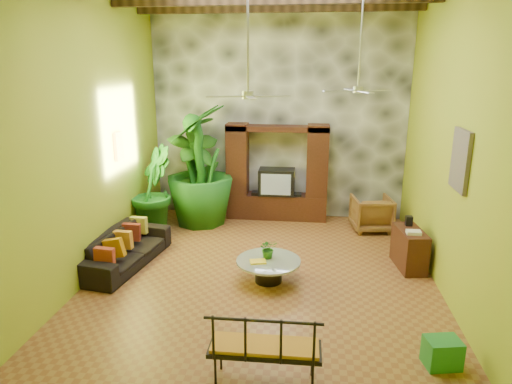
# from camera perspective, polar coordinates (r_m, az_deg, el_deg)

# --- Properties ---
(ground) EXTENTS (7.00, 7.00, 0.00)m
(ground) POSITION_cam_1_polar(r_m,az_deg,el_deg) (8.34, 0.88, -10.26)
(ground) COLOR brown
(ground) RESTS_ON ground
(back_wall) EXTENTS (6.00, 0.02, 5.00)m
(back_wall) POSITION_cam_1_polar(r_m,az_deg,el_deg) (11.04, 2.86, 9.76)
(back_wall) COLOR #96AF27
(back_wall) RESTS_ON ground
(left_wall) EXTENTS (0.02, 7.00, 5.00)m
(left_wall) POSITION_cam_1_polar(r_m,az_deg,el_deg) (8.43, -19.94, 6.92)
(left_wall) COLOR #96AF27
(left_wall) RESTS_ON ground
(right_wall) EXTENTS (0.02, 7.00, 5.00)m
(right_wall) POSITION_cam_1_polar(r_m,az_deg,el_deg) (7.86, 23.39, 5.98)
(right_wall) COLOR #96AF27
(right_wall) RESTS_ON ground
(stone_accent_wall) EXTENTS (5.98, 0.10, 4.98)m
(stone_accent_wall) POSITION_cam_1_polar(r_m,az_deg,el_deg) (10.98, 2.84, 9.73)
(stone_accent_wall) COLOR #36383E
(stone_accent_wall) RESTS_ON ground
(entertainment_center) EXTENTS (2.40, 0.55, 2.30)m
(entertainment_center) POSITION_cam_1_polar(r_m,az_deg,el_deg) (10.95, 2.61, 1.55)
(entertainment_center) COLOR #33170E
(entertainment_center) RESTS_ON ground
(ceiling_fan_front) EXTENTS (1.28, 1.28, 1.86)m
(ceiling_fan_front) POSITION_cam_1_polar(r_m,az_deg,el_deg) (7.12, -1.00, 13.67)
(ceiling_fan_front) COLOR #AFB0B4
(ceiling_fan_front) RESTS_ON ceiling
(ceiling_fan_back) EXTENTS (1.28, 1.28, 1.86)m
(ceiling_fan_back) POSITION_cam_1_polar(r_m,az_deg,el_deg) (8.69, 12.71, 13.71)
(ceiling_fan_back) COLOR #AFB0B4
(ceiling_fan_back) RESTS_ON ceiling
(wall_art_mask) EXTENTS (0.06, 0.32, 0.55)m
(wall_art_mask) POSITION_cam_1_polar(r_m,az_deg,el_deg) (9.37, -16.80, 5.53)
(wall_art_mask) COLOR yellow
(wall_art_mask) RESTS_ON left_wall
(wall_art_painting) EXTENTS (0.06, 0.70, 0.90)m
(wall_art_painting) POSITION_cam_1_polar(r_m,az_deg,el_deg) (7.32, 24.18, 3.64)
(wall_art_painting) COLOR #265C8C
(wall_art_painting) RESTS_ON right_wall
(sofa) EXTENTS (1.19, 2.30, 0.64)m
(sofa) POSITION_cam_1_polar(r_m,az_deg,el_deg) (8.94, -16.17, -6.81)
(sofa) COLOR black
(sofa) RESTS_ON ground
(wicker_armchair) EXTENTS (0.95, 0.97, 0.78)m
(wicker_armchair) POSITION_cam_1_polar(r_m,az_deg,el_deg) (10.64, 14.22, -2.60)
(wicker_armchair) COLOR brown
(wicker_armchair) RESTS_ON ground
(tall_plant_a) EXTENTS (1.47, 1.35, 2.31)m
(tall_plant_a) POSITION_cam_1_polar(r_m,az_deg,el_deg) (10.87, -7.57, 2.34)
(tall_plant_a) COLOR #28651A
(tall_plant_a) RESTS_ON ground
(tall_plant_b) EXTENTS (1.01, 1.19, 1.95)m
(tall_plant_b) POSITION_cam_1_polar(r_m,az_deg,el_deg) (10.26, -12.88, 0.21)
(tall_plant_b) COLOR #185E1A
(tall_plant_b) RESTS_ON ground
(tall_plant_c) EXTENTS (1.60, 1.60, 2.79)m
(tall_plant_c) POSITION_cam_1_polar(r_m,az_deg,el_deg) (10.57, -7.11, 3.31)
(tall_plant_c) COLOR #1C6119
(tall_plant_c) RESTS_ON ground
(coffee_table) EXTENTS (1.11, 1.11, 0.40)m
(coffee_table) POSITION_cam_1_polar(r_m,az_deg,el_deg) (8.00, 1.56, -9.42)
(coffee_table) COLOR black
(coffee_table) RESTS_ON ground
(centerpiece_plant) EXTENTS (0.38, 0.36, 0.34)m
(centerpiece_plant) POSITION_cam_1_polar(r_m,az_deg,el_deg) (7.96, 1.55, -7.06)
(centerpiece_plant) COLOR #26631A
(centerpiece_plant) RESTS_ON coffee_table
(yellow_tray) EXTENTS (0.31, 0.25, 0.03)m
(yellow_tray) POSITION_cam_1_polar(r_m,az_deg,el_deg) (7.84, 0.24, -8.69)
(yellow_tray) COLOR gold
(yellow_tray) RESTS_ON coffee_table
(iron_bench) EXTENTS (1.32, 0.50, 0.57)m
(iron_bench) POSITION_cam_1_polar(r_m,az_deg,el_deg) (5.52, 1.04, -18.64)
(iron_bench) COLOR black
(iron_bench) RESTS_ON ground
(side_console) EXTENTS (0.54, 0.97, 0.74)m
(side_console) POSITION_cam_1_polar(r_m,az_deg,el_deg) (8.93, 18.62, -6.73)
(side_console) COLOR #332210
(side_console) RESTS_ON ground
(green_bin) EXTENTS (0.48, 0.40, 0.37)m
(green_bin) POSITION_cam_1_polar(r_m,az_deg,el_deg) (6.47, 22.24, -18.10)
(green_bin) COLOR #217C25
(green_bin) RESTS_ON ground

